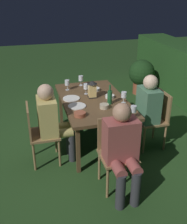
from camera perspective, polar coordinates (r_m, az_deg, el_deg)
ground_plane at (r=4.40m, az=0.00°, el=-5.96°), size 16.00×16.00×0.00m
dining_table at (r=4.09m, az=0.00°, el=2.05°), size 1.60×0.95×0.72m
chair_side_right_b at (r=4.16m, az=12.94°, el=-0.98°), size 0.42×0.40×0.87m
person_in_green at (r=4.01m, az=10.66°, el=0.63°), size 0.38×0.47×1.15m
chair_head_far at (r=3.29m, az=4.81°, el=-7.94°), size 0.40×0.42×0.87m
person_in_rust at (r=3.06m, az=6.14°, el=-7.50°), size 0.48×0.38×1.15m
chair_side_left_b at (r=3.73m, az=-11.52°, el=-4.07°), size 0.42×0.40×0.87m
person_in_mustard at (r=3.67m, az=-8.69°, el=-1.66°), size 0.38×0.47×1.15m
lantern_centerpiece at (r=4.08m, az=-0.23°, el=5.08°), size 0.15×0.15×0.27m
green_bottle_on_table at (r=3.87m, az=3.46°, el=3.23°), size 0.07×0.07×0.29m
wine_glass_a at (r=4.22m, az=-1.60°, el=5.33°), size 0.08×0.08×0.17m
wine_glass_b at (r=3.92m, az=6.45°, el=3.54°), size 0.08×0.08×0.17m
wine_glass_c at (r=4.60m, az=-2.70°, el=7.05°), size 0.08×0.08×0.17m
wine_glass_d at (r=3.48m, az=8.48°, el=0.51°), size 0.08×0.08×0.17m
wine_glass_e at (r=4.41m, az=-5.61°, el=6.11°), size 0.08×0.08×0.17m
plate_a at (r=4.08m, az=-4.71°, el=2.88°), size 0.26×0.26×0.01m
plate_b at (r=3.82m, az=-3.51°, el=1.26°), size 0.26×0.26×0.01m
bowl_olives at (r=3.75m, az=2.31°, el=1.27°), size 0.13×0.13×0.06m
bowl_bread at (r=4.39m, az=0.30°, el=4.87°), size 0.16×0.16×0.04m
bowl_salad at (r=4.11m, az=3.48°, el=3.34°), size 0.14×0.14×0.05m
bowl_dip at (r=3.53m, az=-2.90°, el=-0.44°), size 0.15×0.15×0.05m
potted_plant_by_hedge at (r=6.21m, az=10.12°, el=7.79°), size 0.58×0.58×0.78m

